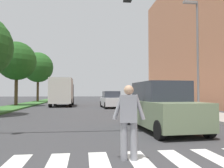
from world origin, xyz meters
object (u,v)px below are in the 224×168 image
tree_far (17,61)px  sedan_midblock (111,100)px  tree_distant (38,67)px  street_lamp_right (196,46)px  pedestrian_performer (129,119)px  suv_crossing (161,107)px  truck_box_delivery (62,92)px

tree_far → sedan_midblock: 11.60m
tree_far → tree_distant: tree_distant is taller
street_lamp_right → tree_distant: bearing=122.3°
pedestrian_performer → sedan_midblock: 18.15m
suv_crossing → sedan_midblock: 14.05m
tree_far → street_lamp_right: street_lamp_right is taller
street_lamp_right → truck_box_delivery: 16.01m
tree_far → pedestrian_performer: (8.47, -21.43, -4.12)m
pedestrian_performer → sedan_midblock: (1.77, 18.06, -0.15)m
tree_distant → suv_crossing: tree_distant is taller
street_lamp_right → pedestrian_performer: size_ratio=4.44×
tree_distant → truck_box_delivery: size_ratio=1.26×
tree_distant → street_lamp_right: 27.43m
tree_distant → suv_crossing: size_ratio=1.65×
suv_crossing → tree_far: bearing=121.4°
tree_far → suv_crossing: bearing=-58.6°
tree_distant → sedan_midblock: tree_distant is taller
tree_distant → sedan_midblock: (10.03, -14.29, -4.78)m
street_lamp_right → truck_box_delivery: size_ratio=1.21×
street_lamp_right → suv_crossing: (-4.24, -5.16, -3.66)m
pedestrian_performer → truck_box_delivery: 21.74m
pedestrian_performer → truck_box_delivery: (-3.44, 21.46, 0.70)m
sedan_midblock → truck_box_delivery: size_ratio=0.67×
tree_far → truck_box_delivery: tree_far is taller
truck_box_delivery → suv_crossing: bearing=-72.2°
sedan_midblock → truck_box_delivery: bearing=146.9°
tree_far → street_lamp_right: 19.27m
tree_distant → truck_box_delivery: 12.54m
tree_far → tree_distant: 10.93m
tree_distant → pedestrian_performer: bearing=-75.7°
tree_distant → pedestrian_performer: (8.26, -32.35, -4.63)m
tree_distant → sedan_midblock: 18.10m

